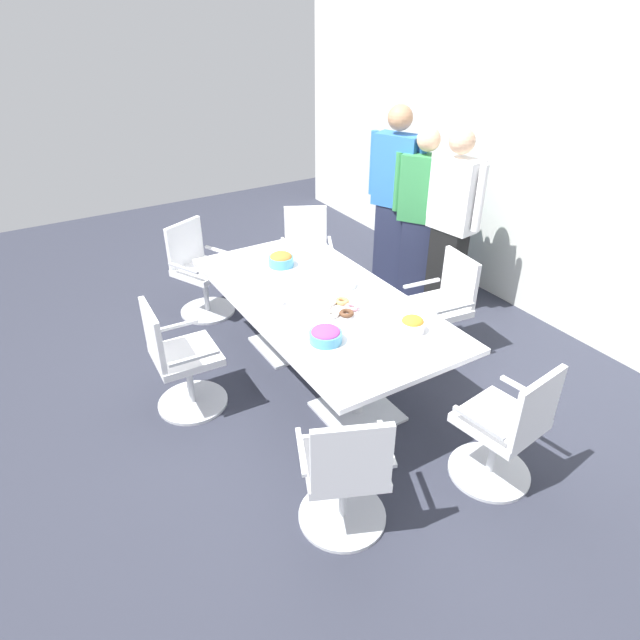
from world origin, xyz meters
TOP-DOWN VIEW (x-y plane):
  - ground_plane at (0.00, 0.00)m, footprint 10.00×10.00m
  - back_wall at (0.00, 2.40)m, footprint 8.00×0.10m
  - conference_table at (0.00, 0.00)m, footprint 2.40×1.20m
  - office_chair_0 at (-0.21, -1.10)m, footprint 0.56×0.56m
  - office_chair_1 at (1.36, -0.66)m, footprint 0.71×0.71m
  - office_chair_2 at (1.58, 0.41)m, footprint 0.61×0.61m
  - office_chair_3 at (0.22, 1.09)m, footprint 0.60×0.60m
  - office_chair_4 at (-1.36, 0.66)m, footprint 0.73×0.73m
  - office_chair_5 at (-1.57, -0.43)m, footprint 0.72×0.72m
  - person_standing_0 at (-1.09, 1.56)m, footprint 0.59×0.38m
  - person_standing_1 at (-0.76, 1.65)m, footprint 0.56×0.42m
  - person_standing_2 at (-0.36, 1.67)m, footprint 0.62×0.29m
  - snack_bowl_candy_mix at (0.55, -0.29)m, footprint 0.22×0.22m
  - snack_bowl_pretzels at (-0.68, 0.02)m, footprint 0.22×0.22m
  - snack_bowl_chips_orange at (0.75, 0.29)m, footprint 0.17×0.17m
  - donut_platter at (0.24, 0.01)m, footprint 0.32×0.31m
  - plate_stack at (-0.07, 0.26)m, footprint 0.21×0.21m
  - napkin_pile at (-0.13, -0.40)m, footprint 0.19×0.19m

SIDE VIEW (x-z plane):
  - ground_plane at x=0.00m, z-range -0.01..0.00m
  - office_chair_0 at x=-0.21m, z-range -0.05..0.86m
  - office_chair_1 at x=1.36m, z-range -0.05..0.86m
  - office_chair_2 at x=1.58m, z-range -0.05..0.86m
  - office_chair_3 at x=0.22m, z-range -0.05..0.86m
  - office_chair_4 at x=-1.36m, z-range -0.05..0.86m
  - office_chair_5 at x=-1.57m, z-range -0.05..0.86m
  - conference_table at x=0.00m, z-range 0.25..1.00m
  - donut_platter at x=0.24m, z-range 0.75..0.79m
  - plate_stack at x=-0.07m, z-range 0.75..0.79m
  - napkin_pile at x=-0.13m, z-range 0.75..0.83m
  - snack_bowl_candy_mix at x=0.55m, z-range 0.75..0.85m
  - snack_bowl_chips_orange at x=0.75m, z-range 0.75..0.87m
  - snack_bowl_pretzels at x=-0.68m, z-range 0.75..0.87m
  - person_standing_1 at x=-0.76m, z-range 0.04..1.76m
  - person_standing_2 at x=-0.36m, z-range 0.04..1.83m
  - person_standing_0 at x=-1.09m, z-range 0.05..1.94m
  - back_wall at x=0.00m, z-range 0.00..2.80m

